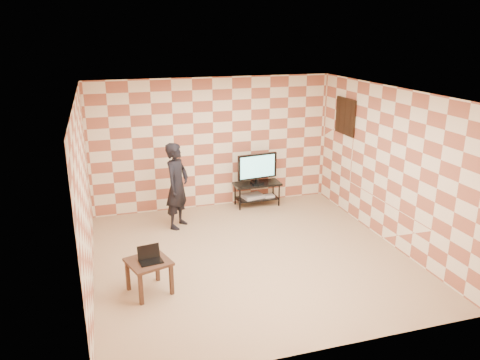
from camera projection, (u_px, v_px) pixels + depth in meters
The scene contains 14 objects.
floor at pixel (250, 256), 7.77m from camera, with size 5.00×5.00×0.00m, color tan.
wall_back at pixel (213, 144), 9.63m from camera, with size 5.00×0.02×2.70m, color beige.
wall_front at pixel (322, 247), 5.07m from camera, with size 5.00×0.02×2.70m, color beige.
wall_left at pixel (85, 195), 6.66m from camera, with size 0.02×5.00×2.70m, color beige.
wall_right at pixel (389, 166), 8.04m from camera, with size 0.02×5.00×2.70m, color beige.
ceiling at pixel (252, 93), 6.93m from camera, with size 5.00×5.00×0.02m, color white.
wall_art at pixel (345, 116), 9.26m from camera, with size 0.04×0.72×0.72m.
tv_stand at pixel (257, 189), 9.91m from camera, with size 0.99×0.44×0.50m.
tv at pixel (257, 167), 9.76m from camera, with size 0.87×0.20×0.63m.
dvd_player at pixel (253, 196), 9.95m from camera, with size 0.43×0.30×0.07m, color #B2B1B4.
game_console at pixel (269, 196), 9.99m from camera, with size 0.22×0.16×0.05m, color silver.
side_table at pixel (149, 266), 6.60m from camera, with size 0.70×0.70×0.50m.
laptop at pixel (150, 257), 6.55m from camera, with size 0.35×0.29×0.21m.
person at pixel (177, 186), 8.71m from camera, with size 0.60×0.39×1.63m, color black.
Camera 1 is at (-2.19, -6.65, 3.61)m, focal length 35.00 mm.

